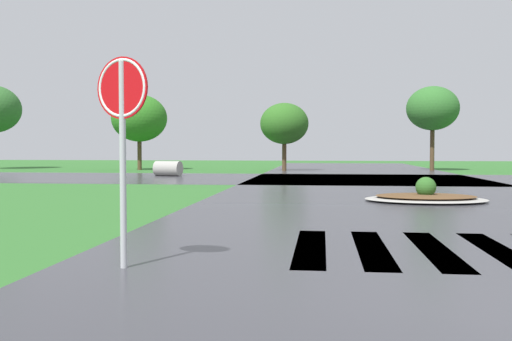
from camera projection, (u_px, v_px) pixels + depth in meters
name	position (u px, v px, depth m)	size (l,w,h in m)	color
asphalt_roadway	(403.00, 205.00, 14.69)	(10.93, 80.00, 0.01)	#35353A
asphalt_cross_road	(366.00, 179.00, 26.90)	(90.00, 9.84, 0.01)	#35353A
crosswalk_stripes	(466.00, 250.00, 8.25)	(4.95, 3.32, 0.01)	white
stop_sign	(122.00, 111.00, 6.95)	(0.72, 0.29, 2.60)	#B2B5BA
median_island	(426.00, 197.00, 15.74)	(3.33, 2.39, 0.68)	#9E9B93
drainage_pipe_stack	(168.00, 169.00, 29.83)	(1.52, 1.07, 0.79)	#9E9B93
background_treeline	(246.00, 113.00, 37.60)	(43.70, 5.40, 5.84)	#4C3823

